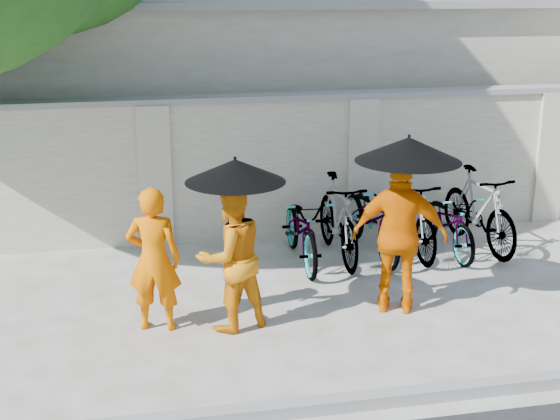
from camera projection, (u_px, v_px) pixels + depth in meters
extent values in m
plane|color=silver|center=(266.00, 331.00, 8.45)|extent=(80.00, 80.00, 0.00)
cube|color=gray|center=(301.00, 408.00, 6.83)|extent=(40.00, 0.16, 0.12)
cube|color=beige|center=(293.00, 168.00, 11.35)|extent=(20.00, 0.30, 2.00)
cube|color=beige|center=(302.00, 88.00, 14.92)|extent=(14.00, 6.00, 3.20)
imported|color=#E56700|center=(154.00, 259.00, 8.28)|extent=(0.65, 0.50, 1.59)
imported|color=orange|center=(231.00, 257.00, 8.30)|extent=(0.96, 0.87, 1.63)
cylinder|color=black|center=(236.00, 211.00, 8.08)|extent=(0.02, 0.02, 0.86)
cone|color=black|center=(235.00, 171.00, 7.95)|extent=(1.04, 1.04, 0.24)
imported|color=orange|center=(400.00, 236.00, 8.70)|extent=(1.14, 0.78, 1.80)
cylinder|color=black|center=(407.00, 189.00, 8.47)|extent=(0.02, 0.02, 0.89)
cone|color=black|center=(408.00, 149.00, 8.34)|extent=(1.15, 1.15, 0.26)
imported|color=gray|center=(302.00, 229.00, 10.29)|extent=(0.67, 1.84, 0.96)
imported|color=gray|center=(338.00, 219.00, 10.43)|extent=(0.54, 1.88, 1.13)
imported|color=gray|center=(372.00, 218.00, 10.64)|extent=(0.80, 2.00, 1.03)
imported|color=gray|center=(409.00, 215.00, 10.66)|extent=(0.58, 1.83, 1.09)
imported|color=gray|center=(447.00, 222.00, 10.70)|extent=(0.67, 1.71, 0.88)
imported|color=gray|center=(479.00, 209.00, 10.85)|extent=(0.74, 1.92, 1.12)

